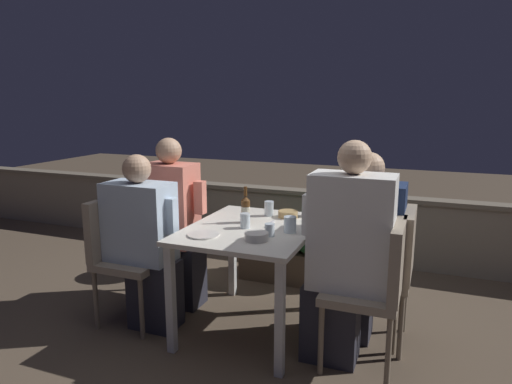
% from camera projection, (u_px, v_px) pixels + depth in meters
% --- Properties ---
extents(ground_plane, '(16.00, 16.00, 0.00)m').
position_uv_depth(ground_plane, '(252.00, 328.00, 3.15)').
color(ground_plane, brown).
extents(parapet_wall, '(9.00, 0.18, 0.67)m').
position_uv_depth(parapet_wall, '(312.00, 223.00, 4.56)').
color(parapet_wall, gray).
rests_on(parapet_wall, ground_plane).
extents(dining_table, '(0.81, 1.02, 0.73)m').
position_uv_depth(dining_table, '(252.00, 241.00, 3.03)').
color(dining_table, silver).
rests_on(dining_table, ground_plane).
extents(planter_hedge, '(0.79, 0.47, 0.60)m').
position_uv_depth(planter_hedge, '(288.00, 241.00, 3.96)').
color(planter_hedge, brown).
rests_on(planter_hedge, ground_plane).
extents(chair_left_near, '(0.44, 0.43, 0.89)m').
position_uv_depth(chair_left_near, '(121.00, 247.00, 3.17)').
color(chair_left_near, gray).
rests_on(chair_left_near, ground_plane).
extents(person_blue_shirt, '(0.51, 0.26, 1.20)m').
position_uv_depth(person_blue_shirt, '(145.00, 243.00, 3.09)').
color(person_blue_shirt, '#282833').
rests_on(person_blue_shirt, ground_plane).
extents(chair_left_far, '(0.44, 0.43, 0.89)m').
position_uv_depth(chair_left_far, '(154.00, 233.00, 3.51)').
color(chair_left_far, gray).
rests_on(chair_left_far, ground_plane).
extents(person_coral_top, '(0.47, 0.26, 1.28)m').
position_uv_depth(person_coral_top, '(175.00, 222.00, 3.42)').
color(person_coral_top, '#282833').
rests_on(person_coral_top, ground_plane).
extents(chair_right_near, '(0.44, 0.43, 0.89)m').
position_uv_depth(chair_right_near, '(378.00, 280.00, 2.59)').
color(chair_right_near, gray).
rests_on(chair_right_near, ground_plane).
extents(person_white_polo, '(0.52, 0.26, 1.33)m').
position_uv_depth(person_white_polo, '(345.00, 255.00, 2.64)').
color(person_white_polo, '#282833').
rests_on(person_white_polo, ground_plane).
extents(chair_right_far, '(0.44, 0.43, 0.89)m').
position_uv_depth(chair_right_far, '(391.00, 263.00, 2.87)').
color(chair_right_far, gray).
rests_on(chair_right_far, ground_plane).
extents(person_navy_jumper, '(0.52, 0.26, 1.23)m').
position_uv_depth(person_navy_jumper, '(360.00, 248.00, 2.92)').
color(person_navy_jumper, '#282833').
rests_on(person_navy_jumper, ground_plane).
extents(beer_bottle, '(0.06, 0.06, 0.25)m').
position_uv_depth(beer_bottle, '(246.00, 209.00, 3.10)').
color(beer_bottle, brown).
rests_on(beer_bottle, dining_table).
extents(plate_0, '(0.20, 0.20, 0.01)m').
position_uv_depth(plate_0, '(203.00, 235.00, 2.82)').
color(plate_0, silver).
rests_on(plate_0, dining_table).
extents(bowl_0, '(0.14, 0.14, 0.05)m').
position_uv_depth(bowl_0, '(257.00, 236.00, 2.72)').
color(bowl_0, beige).
rests_on(bowl_0, dining_table).
extents(bowl_1, '(0.14, 0.14, 0.05)m').
position_uv_depth(bowl_1, '(288.00, 214.00, 3.25)').
color(bowl_1, tan).
rests_on(bowl_1, dining_table).
extents(glass_cup_0, '(0.08, 0.08, 0.10)m').
position_uv_depth(glass_cup_0, '(307.00, 210.00, 3.27)').
color(glass_cup_0, silver).
rests_on(glass_cup_0, dining_table).
extents(glass_cup_1, '(0.07, 0.07, 0.11)m').
position_uv_depth(glass_cup_1, '(269.00, 209.00, 3.28)').
color(glass_cup_1, silver).
rests_on(glass_cup_1, dining_table).
extents(glass_cup_2, '(0.08, 0.08, 0.10)m').
position_uv_depth(glass_cup_2, '(290.00, 224.00, 2.88)').
color(glass_cup_2, silver).
rests_on(glass_cup_2, dining_table).
extents(glass_cup_3, '(0.06, 0.06, 0.08)m').
position_uv_depth(glass_cup_3, '(270.00, 230.00, 2.80)').
color(glass_cup_3, silver).
rests_on(glass_cup_3, dining_table).
extents(glass_cup_4, '(0.07, 0.07, 0.10)m').
position_uv_depth(glass_cup_4, '(245.00, 221.00, 2.97)').
color(glass_cup_4, silver).
rests_on(glass_cup_4, dining_table).
extents(fork_0, '(0.03, 0.17, 0.01)m').
position_uv_depth(fork_0, '(270.00, 224.00, 3.06)').
color(fork_0, silver).
rests_on(fork_0, dining_table).
extents(potted_plant, '(0.38, 0.38, 0.74)m').
position_uv_depth(potted_plant, '(179.00, 225.00, 4.07)').
color(potted_plant, '#B2A899').
rests_on(potted_plant, ground_plane).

